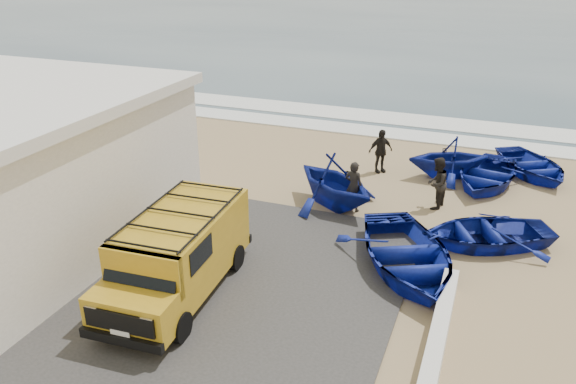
% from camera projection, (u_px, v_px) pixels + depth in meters
% --- Properties ---
extents(ground, '(160.00, 160.00, 0.00)m').
position_uv_depth(ground, '(268.00, 252.00, 15.80)').
color(ground, tan).
extents(slab, '(12.00, 10.00, 0.05)m').
position_uv_depth(slab, '(168.00, 273.00, 14.75)').
color(slab, '#423F3C').
rests_on(slab, ground).
extents(ocean, '(180.00, 88.00, 0.01)m').
position_uv_depth(ocean, '(461.00, 21.00, 63.60)').
color(ocean, '#385166').
rests_on(ocean, ground).
extents(surf_line, '(180.00, 1.60, 0.06)m').
position_uv_depth(surf_line, '(369.00, 131.00, 26.04)').
color(surf_line, white).
rests_on(surf_line, ground).
extents(surf_wash, '(180.00, 2.20, 0.04)m').
position_uv_depth(surf_wash, '(380.00, 117.00, 28.17)').
color(surf_wash, white).
rests_on(surf_wash, ground).
extents(parapet, '(0.35, 6.00, 0.55)m').
position_uv_depth(parapet, '(435.00, 353.00, 11.48)').
color(parapet, silver).
rests_on(parapet, ground).
extents(van, '(2.22, 5.01, 2.11)m').
position_uv_depth(van, '(178.00, 252.00, 13.55)').
color(van, gold).
rests_on(van, ground).
extents(boat_near_left, '(4.96, 5.54, 0.95)m').
position_uv_depth(boat_near_left, '(406.00, 254.00, 14.76)').
color(boat_near_left, '#132495').
rests_on(boat_near_left, ground).
extents(boat_near_right, '(4.58, 4.07, 0.78)m').
position_uv_depth(boat_near_right, '(486.00, 232.00, 16.05)').
color(boat_near_right, '#132495').
rests_on(boat_near_right, ground).
extents(boat_mid_left, '(4.46, 4.34, 1.79)m').
position_uv_depth(boat_mid_left, '(334.00, 181.00, 18.25)').
color(boat_mid_left, '#132495').
rests_on(boat_mid_left, ground).
extents(boat_mid_right, '(3.55, 4.46, 0.83)m').
position_uv_depth(boat_mid_right, '(487.00, 174.00, 20.08)').
color(boat_mid_right, '#132495').
rests_on(boat_mid_right, ground).
extents(boat_far_left, '(3.80, 3.61, 1.57)m').
position_uv_depth(boat_far_left, '(449.00, 157.00, 20.61)').
color(boat_far_left, '#132495').
rests_on(boat_far_left, ground).
extents(boat_far_right, '(4.20, 4.58, 0.77)m').
position_uv_depth(boat_far_right, '(532.00, 165.00, 20.97)').
color(boat_far_right, '#132495').
rests_on(boat_far_right, ground).
extents(fisherman_front, '(0.68, 0.52, 1.68)m').
position_uv_depth(fisherman_front, '(354.00, 187.00, 17.96)').
color(fisherman_front, black).
rests_on(fisherman_front, ground).
extents(fisherman_middle, '(0.81, 0.95, 1.73)m').
position_uv_depth(fisherman_middle, '(437.00, 183.00, 18.15)').
color(fisherman_middle, black).
rests_on(fisherman_middle, ground).
extents(fisherman_back, '(1.01, 0.95, 1.68)m').
position_uv_depth(fisherman_back, '(380.00, 151.00, 21.07)').
color(fisherman_back, black).
rests_on(fisherman_back, ground).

